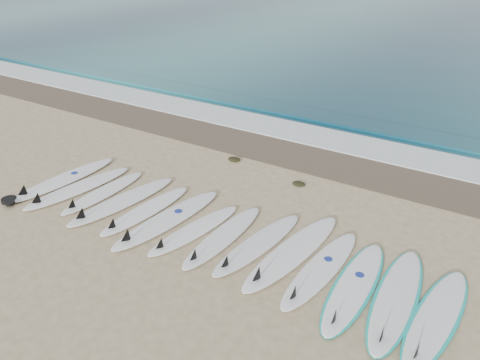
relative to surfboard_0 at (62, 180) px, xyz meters
The scene contains 22 objects.
ground 4.16m from the surfboard_0, ahead, with size 120.00×120.00×0.00m, color tan.
ocean 32.93m from the surfboard_0, 82.74° to the left, with size 120.00×55.00×0.03m, color #1B5765.
wet_sand_band 5.96m from the surfboard_0, 45.76° to the left, with size 120.00×1.80×0.01m, color brown.
foam_band 7.03m from the surfboard_0, 53.74° to the left, with size 120.00×1.40×0.04m, color silver.
wave_crest 8.29m from the surfboard_0, 59.88° to the left, with size 120.00×1.00×0.10m, color #1B5765.
surfboard_0 is the anchor object (origin of this frame).
surfboard_1 0.62m from the surfboard_0, 10.05° to the right, with size 0.97×2.72×0.34m.
surfboard_2 1.25m from the surfboard_0, ahead, with size 0.52×2.34×0.30m.
surfboard_3 1.88m from the surfboard_0, ahead, with size 0.97×2.79×0.35m.
surfboard_4 2.57m from the surfboard_0, ahead, with size 0.69×2.45×0.31m.
surfboard_5 3.17m from the surfboard_0, ahead, with size 0.93×2.89×0.36m.
surfboard_6 3.85m from the surfboard_0, ahead, with size 0.88×2.37×0.30m.
surfboard_7 4.45m from the surfboard_0, ahead, with size 0.55×2.47×0.31m.
surfboard_8 5.13m from the surfboard_0, ahead, with size 0.86×2.57×0.32m.
surfboard_9 5.79m from the surfboard_0, ahead, with size 0.97×2.96×0.37m.
surfboard_10 6.41m from the surfboard_0, ahead, with size 0.72×2.61×0.33m.
surfboard_11 7.05m from the surfboard_0, ahead, with size 0.70×2.64×0.33m.
surfboard_12 7.71m from the surfboard_0, ahead, with size 0.81×2.78×0.35m.
surfboard_13 8.33m from the surfboard_0, ahead, with size 0.85×2.65×0.33m.
seaweed_near 4.17m from the surfboard_0, 48.38° to the left, with size 0.34×0.26×0.07m, color black.
seaweed_far 5.50m from the surfboard_0, 30.42° to the left, with size 0.31×0.24×0.06m, color black.
leash_coil 1.25m from the surfboard_0, 98.66° to the right, with size 0.46×0.36×0.11m.
Camera 1 is at (4.43, -6.15, 5.10)m, focal length 35.00 mm.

